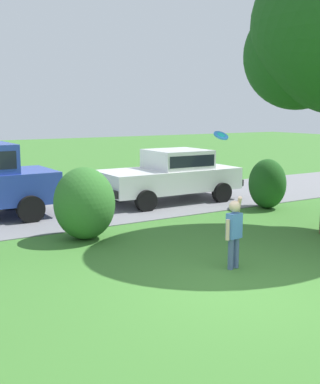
{
  "coord_description": "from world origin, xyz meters",
  "views": [
    {
      "loc": [
        -4.95,
        -5.58,
        2.75
      ],
      "look_at": [
        0.27,
        2.82,
        1.1
      ],
      "focal_mm": 46.31,
      "sensor_mm": 36.0,
      "label": 1
    }
  ],
  "objects": [
    {
      "name": "child_thrower",
      "position": [
        0.54,
        0.82,
        0.72
      ],
      "size": [
        0.44,
        0.3,
        1.29
      ],
      "color": "#4C608C",
      "rests_on": "ground"
    },
    {
      "name": "frisbee",
      "position": [
        0.8,
        1.56,
        2.28
      ],
      "size": [
        0.28,
        0.26,
        0.16
      ],
      "color": "#337FDB"
    },
    {
      "name": "parked_sedan",
      "position": [
        3.11,
        6.77,
        0.85
      ],
      "size": [
        4.42,
        2.14,
        1.56
      ],
      "color": "white",
      "rests_on": "ground"
    },
    {
      "name": "driveway_strip",
      "position": [
        0.0,
        6.99,
        0.01
      ],
      "size": [
        28.0,
        4.4,
        0.02
      ],
      "primitive_type": "cube",
      "color": "slate",
      "rests_on": "ground"
    },
    {
      "name": "ground_plane",
      "position": [
        0.0,
        0.0,
        0.0
      ],
      "size": [
        80.0,
        80.0,
        0.0
      ],
      "primitive_type": "plane",
      "color": "#3D752D"
    },
    {
      "name": "shrub_centre_left",
      "position": [
        -0.85,
        4.08,
        0.78
      ],
      "size": [
        1.3,
        1.38,
        1.55
      ],
      "color": "#33702B",
      "rests_on": "ground"
    },
    {
      "name": "shrub_centre",
      "position": [
        4.84,
        4.47,
        0.7
      ],
      "size": [
        0.98,
        1.11,
        1.39
      ],
      "color": "#1E511C",
      "rests_on": "ground"
    }
  ]
}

